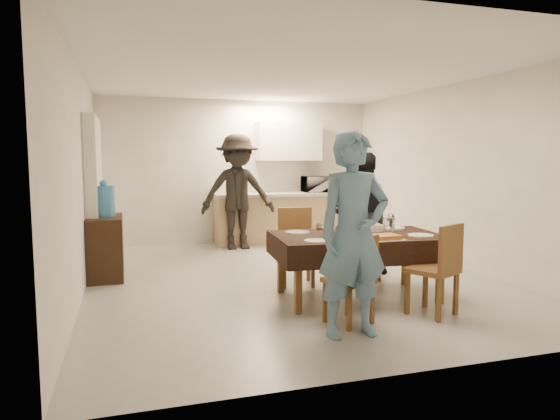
{
  "coord_description": "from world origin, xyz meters",
  "views": [
    {
      "loc": [
        -1.98,
        -6.03,
        1.55
      ],
      "look_at": [
        -0.23,
        -0.3,
        0.92
      ],
      "focal_mm": 32.0,
      "sensor_mm": 36.0,
      "label": 1
    }
  ],
  "objects_px": {
    "water_jug": "(104,201)",
    "microwave": "(317,184)",
    "person_near": "(354,235)",
    "wine_bottle": "(352,219)",
    "dining_table": "(358,237)",
    "savoury_tart": "(383,237)",
    "console": "(106,247)",
    "person_kitchen": "(238,192)",
    "water_pitcher": "(389,226)",
    "person_far": "(361,214)"
  },
  "relations": [
    {
      "from": "water_jug",
      "to": "microwave",
      "type": "xyz_separation_m",
      "value": [
        3.7,
        1.97,
        0.06
      ]
    },
    {
      "from": "person_near",
      "to": "wine_bottle",
      "type": "bearing_deg",
      "value": 64.88
    },
    {
      "from": "person_near",
      "to": "dining_table",
      "type": "bearing_deg",
      "value": 61.68
    },
    {
      "from": "savoury_tart",
      "to": "microwave",
      "type": "distance_m",
      "value": 4.28
    },
    {
      "from": "console",
      "to": "person_near",
      "type": "bearing_deg",
      "value": -53.17
    },
    {
      "from": "water_jug",
      "to": "person_kitchen",
      "type": "bearing_deg",
      "value": 36.18
    },
    {
      "from": "person_near",
      "to": "savoury_tart",
      "type": "bearing_deg",
      "value": 45.2
    },
    {
      "from": "console",
      "to": "water_jug",
      "type": "relative_size",
      "value": 2.18
    },
    {
      "from": "console",
      "to": "wine_bottle",
      "type": "height_order",
      "value": "wine_bottle"
    },
    {
      "from": "water_pitcher",
      "to": "savoury_tart",
      "type": "distance_m",
      "value": 0.42
    },
    {
      "from": "person_kitchen",
      "to": "dining_table",
      "type": "bearing_deg",
      "value": -79.51
    },
    {
      "from": "person_kitchen",
      "to": "person_far",
      "type": "bearing_deg",
      "value": -62.97
    },
    {
      "from": "dining_table",
      "to": "person_kitchen",
      "type": "xyz_separation_m",
      "value": [
        -0.62,
        3.34,
        0.29
      ]
    },
    {
      "from": "dining_table",
      "to": "person_near",
      "type": "distance_m",
      "value": 1.2
    },
    {
      "from": "savoury_tart",
      "to": "person_far",
      "type": "relative_size",
      "value": 0.24
    },
    {
      "from": "dining_table",
      "to": "wine_bottle",
      "type": "xyz_separation_m",
      "value": [
        -0.05,
        0.05,
        0.2
      ]
    },
    {
      "from": "person_far",
      "to": "dining_table",
      "type": "bearing_deg",
      "value": 56.27
    },
    {
      "from": "person_near",
      "to": "person_far",
      "type": "xyz_separation_m",
      "value": [
        1.1,
        2.1,
        -0.08
      ]
    },
    {
      "from": "console",
      "to": "water_pitcher",
      "type": "distance_m",
      "value": 3.6
    },
    {
      "from": "savoury_tart",
      "to": "microwave",
      "type": "relative_size",
      "value": 0.72
    },
    {
      "from": "wine_bottle",
      "to": "person_far",
      "type": "height_order",
      "value": "person_far"
    },
    {
      "from": "dining_table",
      "to": "water_pitcher",
      "type": "distance_m",
      "value": 0.37
    },
    {
      "from": "water_jug",
      "to": "person_kitchen",
      "type": "height_order",
      "value": "person_kitchen"
    },
    {
      "from": "person_far",
      "to": "wine_bottle",
      "type": "bearing_deg",
      "value": 52.95
    },
    {
      "from": "dining_table",
      "to": "person_far",
      "type": "xyz_separation_m",
      "value": [
        0.55,
        1.05,
        0.13
      ]
    },
    {
      "from": "water_pitcher",
      "to": "person_far",
      "type": "relative_size",
      "value": 0.11
    },
    {
      "from": "person_near",
      "to": "water_jug",
      "type": "bearing_deg",
      "value": 126.15
    },
    {
      "from": "wine_bottle",
      "to": "microwave",
      "type": "height_order",
      "value": "microwave"
    },
    {
      "from": "dining_table",
      "to": "water_pitcher",
      "type": "height_order",
      "value": "water_pitcher"
    },
    {
      "from": "microwave",
      "to": "person_near",
      "type": "xyz_separation_m",
      "value": [
        -1.55,
        -4.84,
        -0.17
      ]
    },
    {
      "from": "dining_table",
      "to": "console",
      "type": "bearing_deg",
      "value": 150.51
    },
    {
      "from": "console",
      "to": "wine_bottle",
      "type": "xyz_separation_m",
      "value": [
        2.65,
        -1.77,
        0.48
      ]
    },
    {
      "from": "wine_bottle",
      "to": "person_kitchen",
      "type": "relative_size",
      "value": 0.17
    },
    {
      "from": "water_jug",
      "to": "wine_bottle",
      "type": "height_order",
      "value": "water_jug"
    },
    {
      "from": "water_pitcher",
      "to": "savoury_tart",
      "type": "relative_size",
      "value": 0.47
    },
    {
      "from": "person_near",
      "to": "person_far",
      "type": "bearing_deg",
      "value": 61.68
    },
    {
      "from": "wine_bottle",
      "to": "person_far",
      "type": "relative_size",
      "value": 0.21
    },
    {
      "from": "water_pitcher",
      "to": "wine_bottle",
      "type": "bearing_deg",
      "value": 165.96
    },
    {
      "from": "person_near",
      "to": "microwave",
      "type": "bearing_deg",
      "value": 71.55
    },
    {
      "from": "wine_bottle",
      "to": "dining_table",
      "type": "bearing_deg",
      "value": -45.0
    },
    {
      "from": "dining_table",
      "to": "console",
      "type": "xyz_separation_m",
      "value": [
        -2.7,
        1.82,
        -0.28
      ]
    },
    {
      "from": "console",
      "to": "dining_table",
      "type": "bearing_deg",
      "value": -33.98
    },
    {
      "from": "console",
      "to": "person_kitchen",
      "type": "xyz_separation_m",
      "value": [
        2.08,
        1.52,
        0.57
      ]
    },
    {
      "from": "savoury_tart",
      "to": "person_kitchen",
      "type": "relative_size",
      "value": 0.2
    },
    {
      "from": "person_near",
      "to": "person_kitchen",
      "type": "xyz_separation_m",
      "value": [
        -0.07,
        4.39,
        0.08
      ]
    },
    {
      "from": "microwave",
      "to": "person_far",
      "type": "relative_size",
      "value": 0.33
    },
    {
      "from": "dining_table",
      "to": "savoury_tart",
      "type": "xyz_separation_m",
      "value": [
        0.1,
        -0.38,
        0.06
      ]
    },
    {
      "from": "water_pitcher",
      "to": "person_near",
      "type": "height_order",
      "value": "person_near"
    },
    {
      "from": "microwave",
      "to": "wine_bottle",
      "type": "bearing_deg",
      "value": 74.29
    },
    {
      "from": "person_kitchen",
      "to": "savoury_tart",
      "type": "bearing_deg",
      "value": -79.07
    }
  ]
}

